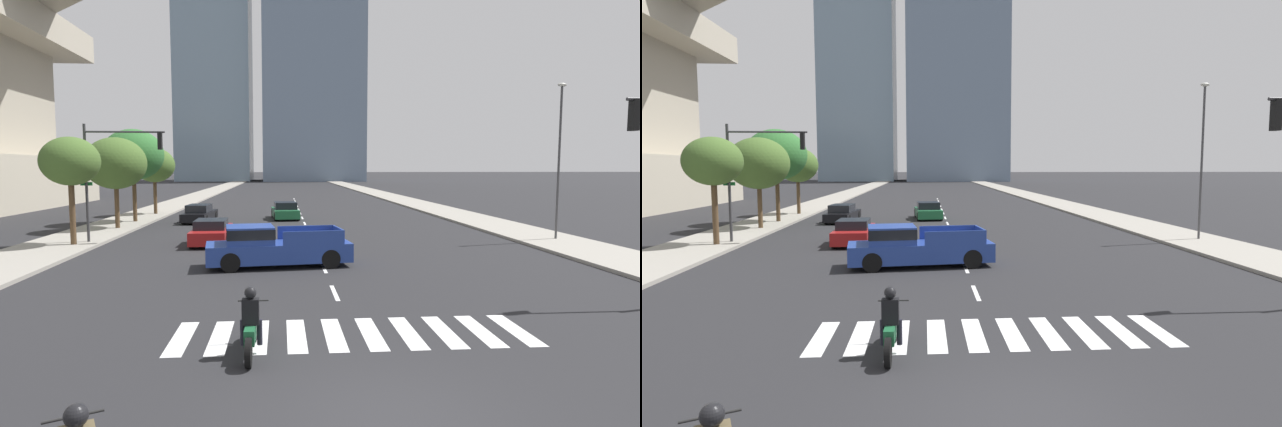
% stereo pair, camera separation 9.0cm
% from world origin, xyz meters
% --- Properties ---
extents(ground_plane, '(800.00, 800.00, 0.00)m').
position_xyz_m(ground_plane, '(0.00, 0.00, 0.00)').
color(ground_plane, '#232326').
extents(sidewalk_east, '(4.00, 260.00, 0.15)m').
position_xyz_m(sidewalk_east, '(12.86, 30.00, 0.07)').
color(sidewalk_east, gray).
rests_on(sidewalk_east, ground).
extents(sidewalk_west, '(4.00, 260.00, 0.15)m').
position_xyz_m(sidewalk_west, '(-12.86, 30.00, 0.07)').
color(sidewalk_west, gray).
rests_on(sidewalk_west, ground).
extents(crosswalk_near, '(8.55, 2.44, 0.01)m').
position_xyz_m(crosswalk_near, '(-0.00, 4.19, 0.00)').
color(crosswalk_near, silver).
rests_on(crosswalk_near, ground).
extents(lane_divider_center, '(0.14, 50.00, 0.01)m').
position_xyz_m(lane_divider_center, '(0.00, 32.19, 0.00)').
color(lane_divider_center, silver).
rests_on(lane_divider_center, ground).
extents(motorcycle_trailing, '(0.70, 2.14, 1.49)m').
position_xyz_m(motorcycle_trailing, '(-2.35, 3.08, 0.58)').
color(motorcycle_trailing, black).
rests_on(motorcycle_trailing, ground).
extents(pickup_truck, '(5.95, 2.61, 1.67)m').
position_xyz_m(pickup_truck, '(-2.08, 12.71, 0.81)').
color(pickup_truck, navy).
rests_on(pickup_truck, ground).
extents(sedan_green_0, '(2.22, 4.56, 1.32)m').
position_xyz_m(sedan_green_0, '(-1.35, 31.59, 0.60)').
color(sedan_green_0, '#1E6038').
rests_on(sedan_green_0, ground).
extents(sedan_red_1, '(1.87, 4.59, 1.28)m').
position_xyz_m(sedan_red_1, '(-5.33, 19.17, 0.60)').
color(sedan_red_1, maroon).
rests_on(sedan_red_1, ground).
extents(sedan_black_2, '(2.08, 4.89, 1.29)m').
position_xyz_m(sedan_black_2, '(-7.62, 29.87, 0.59)').
color(sedan_black_2, black).
rests_on(sedan_black_2, ground).
extents(traffic_signal_far, '(4.32, 0.28, 6.06)m').
position_xyz_m(traffic_signal_far, '(-10.21, 19.31, 4.28)').
color(traffic_signal_far, '#333335').
rests_on(traffic_signal_far, sidewalk_west).
extents(street_lamp_east, '(0.50, 0.24, 8.29)m').
position_xyz_m(street_lamp_east, '(13.16, 18.50, 4.90)').
color(street_lamp_east, '#3F3F42').
rests_on(street_lamp_east, sidewalk_east).
extents(street_tree_nearest, '(2.84, 2.84, 5.35)m').
position_xyz_m(street_tree_nearest, '(-12.06, 18.40, 4.27)').
color(street_tree_nearest, '#4C3823').
rests_on(street_tree_nearest, sidewalk_west).
extents(street_tree_second, '(3.83, 3.83, 5.72)m').
position_xyz_m(street_tree_second, '(-12.06, 25.31, 4.24)').
color(street_tree_second, '#4C3823').
rests_on(street_tree_second, sidewalk_west).
extents(street_tree_third, '(4.23, 4.23, 6.53)m').
position_xyz_m(street_tree_third, '(-12.06, 29.25, 4.87)').
color(street_tree_third, '#4C3823').
rests_on(street_tree_third, sidewalk_west).
extents(street_tree_fourth, '(3.33, 3.33, 5.44)m').
position_xyz_m(street_tree_fourth, '(-12.06, 35.19, 4.16)').
color(street_tree_fourth, '#4C3823').
rests_on(street_tree_fourth, sidewalk_west).
extents(office_tower_left_skyline, '(20.65, 21.42, 93.15)m').
position_xyz_m(office_tower_left_skyline, '(-20.45, 144.44, 42.58)').
color(office_tower_left_skyline, '#7A93A8').
rests_on(office_tower_left_skyline, ground).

